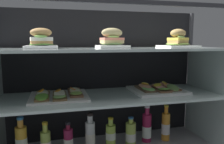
# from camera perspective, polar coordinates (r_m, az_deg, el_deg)

# --- Properties ---
(case_frame) EXTENTS (1.40, 0.48, 0.94)m
(case_frame) POSITION_cam_1_polar(r_m,az_deg,el_deg) (1.53, -1.46, -0.52)
(case_frame) COLOR #333338
(case_frame) RESTS_ON ground
(riser_lower_tier) EXTENTS (1.34, 0.42, 0.34)m
(riser_lower_tier) POSITION_cam_1_polar(r_m,az_deg,el_deg) (1.46, 0.00, -13.04)
(riser_lower_tier) COLOR silver
(riser_lower_tier) RESTS_ON case_base_deck
(shelf_lower_glass) EXTENTS (1.36, 0.44, 0.02)m
(shelf_lower_glass) POSITION_cam_1_polar(r_m,az_deg,el_deg) (1.41, 0.00, -6.24)
(shelf_lower_glass) COLOR silver
(shelf_lower_glass) RESTS_ON riser_lower_tier
(riser_upper_tier) EXTENTS (1.34, 0.42, 0.28)m
(riser_upper_tier) POSITION_cam_1_polar(r_m,az_deg,el_deg) (1.38, 0.00, -0.31)
(riser_upper_tier) COLOR silver
(riser_upper_tier) RESTS_ON shelf_lower_glass
(shelf_upper_glass) EXTENTS (1.36, 0.44, 0.02)m
(shelf_upper_glass) POSITION_cam_1_polar(r_m,az_deg,el_deg) (1.36, 0.00, 5.80)
(shelf_upper_glass) COLOR silver
(shelf_upper_glass) RESTS_ON riser_upper_tier
(plated_roll_sandwich_mid_right) EXTENTS (0.18, 0.18, 0.11)m
(plated_roll_sandwich_mid_right) POSITION_cam_1_polar(r_m,az_deg,el_deg) (1.32, -17.51, 7.66)
(plated_roll_sandwich_mid_right) COLOR white
(plated_roll_sandwich_mid_right) RESTS_ON shelf_upper_glass
(plated_roll_sandwich_far_left) EXTENTS (0.18, 0.18, 0.12)m
(plated_roll_sandwich_far_left) POSITION_cam_1_polar(r_m,az_deg,el_deg) (1.36, -0.05, 8.07)
(plated_roll_sandwich_far_left) COLOR white
(plated_roll_sandwich_far_left) RESTS_ON shelf_upper_glass
(plated_roll_sandwich_right_of_center) EXTENTS (0.21, 0.21, 0.12)m
(plated_roll_sandwich_right_of_center) POSITION_cam_1_polar(r_m,az_deg,el_deg) (1.48, 16.38, 7.53)
(plated_roll_sandwich_right_of_center) COLOR white
(plated_roll_sandwich_right_of_center) RESTS_ON shelf_upper_glass
(open_sandwich_tray_near_left_corner) EXTENTS (0.34, 0.31, 0.06)m
(open_sandwich_tray_near_left_corner) POSITION_cam_1_polar(r_m,az_deg,el_deg) (1.38, -13.33, -5.69)
(open_sandwich_tray_near_left_corner) COLOR white
(open_sandwich_tray_near_left_corner) RESTS_ON shelf_lower_glass
(open_sandwich_tray_far_left) EXTENTS (0.34, 0.30, 0.07)m
(open_sandwich_tray_far_left) POSITION_cam_1_polar(r_m,az_deg,el_deg) (1.53, 11.49, -4.20)
(open_sandwich_tray_far_left) COLOR white
(open_sandwich_tray_far_left) RESTS_ON shelf_lower_glass
(juice_bottle_back_center) EXTENTS (0.07, 0.07, 0.25)m
(juice_bottle_back_center) POSITION_cam_1_polar(r_m,az_deg,el_deg) (1.48, -22.02, -16.06)
(juice_bottle_back_center) COLOR gold
(juice_bottle_back_center) RESTS_ON case_base_deck
(juice_bottle_near_post) EXTENTS (0.06, 0.06, 0.20)m
(juice_bottle_near_post) POSITION_cam_1_polar(r_m,az_deg,el_deg) (1.50, -16.50, -16.68)
(juice_bottle_near_post) COLOR #AFCD55
(juice_bottle_near_post) RESTS_ON case_base_deck
(juice_bottle_front_second) EXTENTS (0.06, 0.06, 0.19)m
(juice_bottle_front_second) POSITION_cam_1_polar(r_m,az_deg,el_deg) (1.51, -11.03, -16.46)
(juice_bottle_front_second) COLOR #981F4A
(juice_bottle_front_second) RESTS_ON case_base_deck
(juice_bottle_front_right_end) EXTENTS (0.06, 0.06, 0.23)m
(juice_bottle_front_right_end) POSITION_cam_1_polar(r_m,az_deg,el_deg) (1.52, -5.54, -15.50)
(juice_bottle_front_right_end) COLOR white
(juice_bottle_front_right_end) RESTS_ON case_base_deck
(juice_bottle_back_right) EXTENTS (0.07, 0.07, 0.20)m
(juice_bottle_back_right) POSITION_cam_1_polar(r_m,az_deg,el_deg) (1.53, -0.37, -15.73)
(juice_bottle_back_right) COLOR #ADD04A
(juice_bottle_back_right) RESTS_ON case_base_deck
(juice_bottle_back_left) EXTENTS (0.07, 0.07, 0.19)m
(juice_bottle_back_left) POSITION_cam_1_polar(r_m,az_deg,el_deg) (1.56, 4.76, -15.41)
(juice_bottle_back_left) COLOR #B3CC53
(juice_bottle_back_left) RESTS_ON case_base_deck
(juice_bottle_tucked_behind) EXTENTS (0.06, 0.06, 0.25)m
(juice_bottle_tucked_behind) POSITION_cam_1_polar(r_m,az_deg,el_deg) (1.62, 8.81, -13.86)
(juice_bottle_tucked_behind) COLOR #9A1B45
(juice_bottle_tucked_behind) RESTS_ON case_base_deck
(juice_bottle_front_middle) EXTENTS (0.06, 0.06, 0.25)m
(juice_bottle_front_middle) POSITION_cam_1_polar(r_m,az_deg,el_deg) (1.66, 13.46, -13.28)
(juice_bottle_front_middle) COLOR orange
(juice_bottle_front_middle) RESTS_ON case_base_deck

